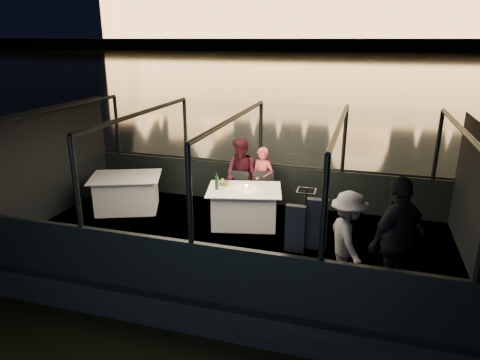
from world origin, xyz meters
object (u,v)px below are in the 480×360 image
(dining_table_central, at_px, (244,207))
(passenger_stripe, at_px, (348,233))
(wine_bottle, at_px, (217,182))
(chair_port_right, at_px, (261,196))
(coat_stand, at_px, (304,244))
(chair_port_left, at_px, (237,194))
(person_man_maroon, at_px, (241,176))
(dining_table_aft, at_px, (127,193))
(person_woman_coral, at_px, (262,177))
(passenger_dark, at_px, (396,245))

(dining_table_central, relative_size, passenger_stripe, 0.96)
(passenger_stripe, distance_m, wine_bottle, 3.02)
(dining_table_central, distance_m, chair_port_right, 0.59)
(dining_table_central, relative_size, coat_stand, 0.84)
(passenger_stripe, bearing_deg, wine_bottle, 37.18)
(dining_table_central, height_order, chair_port_left, chair_port_left)
(chair_port_right, relative_size, person_man_maroon, 0.59)
(dining_table_aft, height_order, chair_port_left, chair_port_left)
(person_man_maroon, distance_m, passenger_stripe, 3.45)
(dining_table_aft, xyz_separation_m, chair_port_left, (2.37, 0.50, 0.06))
(chair_port_left, xyz_separation_m, person_woman_coral, (0.47, 0.35, 0.30))
(person_man_maroon, relative_size, passenger_dark, 0.85)
(chair_port_right, bearing_deg, person_man_maroon, 128.94)
(dining_table_central, distance_m, person_woman_coral, 0.96)
(coat_stand, height_order, passenger_stripe, coat_stand)
(person_man_maroon, xyz_separation_m, wine_bottle, (-0.22, -0.98, 0.17))
(chair_port_right, relative_size, passenger_stripe, 0.62)
(dining_table_aft, height_order, coat_stand, coat_stand)
(chair_port_left, height_order, passenger_stripe, passenger_stripe)
(passenger_dark, bearing_deg, coat_stand, -28.59)
(dining_table_aft, height_order, person_man_maroon, person_man_maroon)
(coat_stand, relative_size, passenger_stripe, 1.15)
(chair_port_right, distance_m, wine_bottle, 1.12)
(dining_table_central, height_order, person_woman_coral, person_woman_coral)
(person_man_maroon, distance_m, wine_bottle, 1.02)
(chair_port_right, height_order, person_man_maroon, person_man_maroon)
(chair_port_left, xyz_separation_m, passenger_stripe, (2.40, -2.20, 0.40))
(chair_port_left, bearing_deg, passenger_stripe, -45.61)
(dining_table_aft, xyz_separation_m, coat_stand, (4.20, -2.34, 0.51))
(chair_port_left, distance_m, passenger_dark, 3.91)
(chair_port_left, height_order, person_man_maroon, person_man_maroon)
(chair_port_left, relative_size, chair_port_right, 0.95)
(chair_port_right, distance_m, person_woman_coral, 0.45)
(chair_port_left, distance_m, passenger_stripe, 3.28)
(person_woman_coral, bearing_deg, coat_stand, -50.59)
(coat_stand, distance_m, wine_bottle, 2.97)
(chair_port_left, bearing_deg, wine_bottle, -109.80)
(chair_port_left, bearing_deg, person_woman_coral, 33.59)
(wine_bottle, bearing_deg, passenger_dark, -27.33)
(coat_stand, distance_m, person_man_maroon, 3.63)
(dining_table_central, bearing_deg, passenger_dark, -33.90)
(dining_table_aft, height_order, passenger_stripe, passenger_stripe)
(passenger_stripe, relative_size, passenger_dark, 0.81)
(chair_port_right, height_order, wine_bottle, wine_bottle)
(chair_port_left, xyz_separation_m, wine_bottle, (-0.21, -0.69, 0.47))
(chair_port_right, height_order, coat_stand, coat_stand)
(person_man_maroon, bearing_deg, dining_table_aft, -137.03)
(chair_port_left, xyz_separation_m, coat_stand, (1.84, -2.84, 0.45))
(person_woman_coral, bearing_deg, dining_table_aft, -147.11)
(chair_port_right, relative_size, wine_bottle, 2.84)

